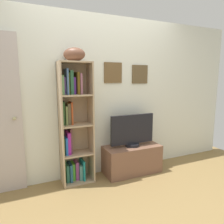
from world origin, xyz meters
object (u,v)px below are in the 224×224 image
Objects in this scene: tv_stand at (132,159)px; television at (132,131)px; football at (74,54)px; bookshelf at (73,126)px.

television reaches higher than tv_stand.
football reaches higher than television.
television is (0.85, -0.06, -1.09)m from football.
television is at bearing 90.00° from tv_stand.
bookshelf is 2.36× the size of television.
football is at bearing -43.01° from bookshelf.
football is 1.38m from television.
football reaches higher than bookshelf.
football is 0.41× the size of television.
tv_stand is 1.24× the size of television.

